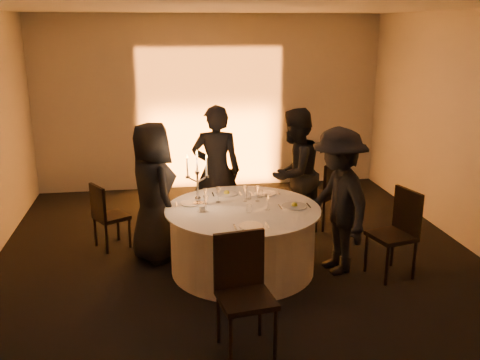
{
  "coord_description": "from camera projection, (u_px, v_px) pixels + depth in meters",
  "views": [
    {
      "loc": [
        -0.94,
        -5.75,
        2.79
      ],
      "look_at": [
        0.0,
        0.2,
        1.05
      ],
      "focal_mm": 40.0,
      "sensor_mm": 36.0,
      "label": 1
    }
  ],
  "objects": [
    {
      "name": "guest_back_left",
      "position": [
        216.0,
        171.0,
        7.23
      ],
      "size": [
        0.71,
        0.52,
        1.8
      ],
      "primitive_type": "imported",
      "rotation": [
        0.0,
        0.0,
        3.0
      ],
      "color": "black",
      "rests_on": "floor"
    },
    {
      "name": "tumbler_b",
      "position": [
        249.0,
        208.0,
        6.01
      ],
      "size": [
        0.07,
        0.07,
        0.09
      ],
      "primitive_type": "cylinder",
      "color": "white",
      "rests_on": "banquet_table"
    },
    {
      "name": "guest_left",
      "position": [
        153.0,
        193.0,
        6.44
      ],
      "size": [
        0.85,
        0.99,
        1.72
      ],
      "primitive_type": "imported",
      "rotation": [
        0.0,
        0.0,
        2.01
      ],
      "color": "black",
      "rests_on": "floor"
    },
    {
      "name": "wine_glass_d",
      "position": [
        268.0,
        198.0,
        6.06
      ],
      "size": [
        0.07,
        0.07,
        0.19
      ],
      "color": "white",
      "rests_on": "banquet_table"
    },
    {
      "name": "wall_front",
      "position": [
        357.0,
        298.0,
        2.64
      ],
      "size": [
        7.0,
        0.0,
        7.0
      ],
      "primitive_type": "plane",
      "rotation": [
        -1.57,
        0.0,
        0.0
      ],
      "color": "beige",
      "rests_on": "floor"
    },
    {
      "name": "guest_back_right",
      "position": [
        294.0,
        174.0,
        7.17
      ],
      "size": [
        1.09,
        1.07,
        1.77
      ],
      "primitive_type": "imported",
      "rotation": [
        0.0,
        0.0,
        -2.41
      ],
      "color": "black",
      "rests_on": "floor"
    },
    {
      "name": "tumbler_a",
      "position": [
        249.0,
        195.0,
        6.48
      ],
      "size": [
        0.07,
        0.07,
        0.09
      ],
      "primitive_type": "cylinder",
      "color": "white",
      "rests_on": "banquet_table"
    },
    {
      "name": "plate_right",
      "position": [
        294.0,
        205.0,
        6.2
      ],
      "size": [
        0.36,
        0.3,
        0.08
      ],
      "color": "white",
      "rests_on": "banquet_table"
    },
    {
      "name": "plate_left",
      "position": [
        191.0,
        203.0,
        6.3
      ],
      "size": [
        0.36,
        0.25,
        0.01
      ],
      "color": "white",
      "rests_on": "banquet_table"
    },
    {
      "name": "wine_glass_f",
      "position": [
        218.0,
        191.0,
        6.33
      ],
      "size": [
        0.07,
        0.07,
        0.19
      ],
      "color": "white",
      "rests_on": "banquet_table"
    },
    {
      "name": "banquet_table",
      "position": [
        243.0,
        239.0,
        6.27
      ],
      "size": [
        1.8,
        1.8,
        0.77
      ],
      "color": "black",
      "rests_on": "floor"
    },
    {
      "name": "candelabra",
      "position": [
        198.0,
        186.0,
        6.23
      ],
      "size": [
        0.27,
        0.13,
        0.65
      ],
      "color": "silver",
      "rests_on": "banquet_table"
    },
    {
      "name": "plate_back_right",
      "position": [
        265.0,
        193.0,
        6.68
      ],
      "size": [
        0.35,
        0.28,
        0.01
      ],
      "color": "white",
      "rests_on": "banquet_table"
    },
    {
      "name": "tumbler_c",
      "position": [
        260.0,
        194.0,
        6.54
      ],
      "size": [
        0.07,
        0.07,
        0.09
      ],
      "primitive_type": "cylinder",
      "color": "white",
      "rests_on": "banquet_table"
    },
    {
      "name": "wine_glass_a",
      "position": [
        205.0,
        193.0,
        6.27
      ],
      "size": [
        0.07,
        0.07,
        0.19
      ],
      "color": "white",
      "rests_on": "banquet_table"
    },
    {
      "name": "floor",
      "position": [
        243.0,
        269.0,
        6.38
      ],
      "size": [
        7.0,
        7.0,
        0.0
      ],
      "primitive_type": "plane",
      "color": "black",
      "rests_on": "ground"
    },
    {
      "name": "plate_back_left",
      "position": [
        227.0,
        193.0,
        6.66
      ],
      "size": [
        0.35,
        0.28,
        0.08
      ],
      "color": "white",
      "rests_on": "banquet_table"
    },
    {
      "name": "coffee_cup",
      "position": [
        202.0,
        209.0,
        6.05
      ],
      "size": [
        0.11,
        0.11,
        0.07
      ],
      "color": "white",
      "rests_on": "banquet_table"
    },
    {
      "name": "wine_glass_e",
      "position": [
        206.0,
        200.0,
        6.0
      ],
      "size": [
        0.07,
        0.07,
        0.19
      ],
      "color": "white",
      "rests_on": "banquet_table"
    },
    {
      "name": "wine_glass_c",
      "position": [
        257.0,
        190.0,
        6.36
      ],
      "size": [
        0.07,
        0.07,
        0.19
      ],
      "color": "white",
      "rests_on": "banquet_table"
    },
    {
      "name": "chair_back_right",
      "position": [
        324.0,
        191.0,
        7.58
      ],
      "size": [
        0.6,
        0.6,
        0.96
      ],
      "rotation": [
        0.0,
        0.0,
        -2.34
      ],
      "color": "black",
      "rests_on": "floor"
    },
    {
      "name": "wall_back",
      "position": [
        210.0,
        103.0,
        9.28
      ],
      "size": [
        7.0,
        0.0,
        7.0
      ],
      "primitive_type": "plane",
      "rotation": [
        1.57,
        0.0,
        0.0
      ],
      "color": "beige",
      "rests_on": "floor"
    },
    {
      "name": "chair_right",
      "position": [
        398.0,
        228.0,
        6.1
      ],
      "size": [
        0.54,
        0.54,
        1.02
      ],
      "rotation": [
        0.0,
        0.0,
        -1.32
      ],
      "color": "black",
      "rests_on": "floor"
    },
    {
      "name": "chair_left",
      "position": [
        106.0,
        213.0,
        6.85
      ],
      "size": [
        0.52,
        0.52,
        0.87
      ],
      "rotation": [
        0.0,
        0.0,
        2.11
      ],
      "color": "black",
      "rests_on": "floor"
    },
    {
      "name": "chair_front",
      "position": [
        243.0,
        285.0,
        4.69
      ],
      "size": [
        0.53,
        0.53,
        1.06
      ],
      "rotation": [
        0.0,
        0.0,
        0.14
      ],
      "color": "black",
      "rests_on": "floor"
    },
    {
      "name": "guest_right",
      "position": [
        338.0,
        201.0,
        6.12
      ],
      "size": [
        0.82,
        1.2,
        1.71
      ],
      "primitive_type": "imported",
      "rotation": [
        0.0,
        0.0,
        -1.4
      ],
      "color": "black",
      "rests_on": "floor"
    },
    {
      "name": "plate_front",
      "position": [
        251.0,
        226.0,
        5.58
      ],
      "size": [
        0.36,
        0.26,
        0.01
      ],
      "color": "white",
      "rests_on": "banquet_table"
    },
    {
      "name": "chair_back_left",
      "position": [
        220.0,
        195.0,
        7.51
      ],
      "size": [
        0.42,
        0.42,
        0.91
      ],
      "rotation": [
        0.0,
        0.0,
        3.08
      ],
      "color": "black",
      "rests_on": "floor"
    },
    {
      "name": "ceiling",
      "position": [
        243.0,
        5.0,
        5.54
      ],
      "size": [
        7.0,
        7.0,
        0.0
      ],
      "primitive_type": "plane",
      "rotation": [
        3.14,
        0.0,
        0.0
      ],
      "color": "white",
      "rests_on": "wall_back"
    },
    {
      "name": "wine_glass_b",
      "position": [
        245.0,
        190.0,
        6.36
      ],
      "size": [
        0.07,
        0.07,
        0.19
      ],
      "color": "white",
      "rests_on": "banquet_table"
    },
    {
      "name": "uplighter_fixture",
      "position": [
        213.0,
        188.0,
        9.4
      ],
      "size": [
        0.25,
        0.12,
        0.1
      ],
      "primitive_type": "cube",
      "color": "black",
      "rests_on": "floor"
    }
  ]
}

